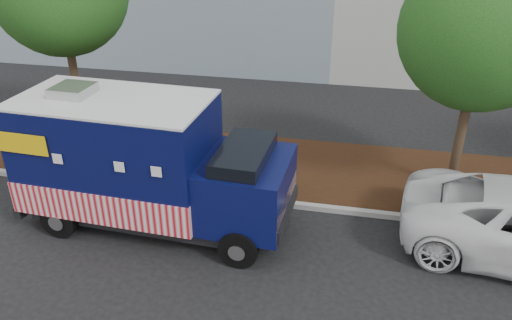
# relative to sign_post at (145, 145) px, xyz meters

# --- Properties ---
(ground) EXTENTS (120.00, 120.00, 0.00)m
(ground) POSITION_rel_sign_post_xyz_m (2.58, -1.95, -1.20)
(ground) COLOR black
(ground) RESTS_ON ground
(curb) EXTENTS (120.00, 0.18, 0.15)m
(curb) POSITION_rel_sign_post_xyz_m (2.58, -0.55, -1.12)
(curb) COLOR #9E9E99
(curb) RESTS_ON ground
(mulch_strip) EXTENTS (120.00, 4.00, 0.15)m
(mulch_strip) POSITION_rel_sign_post_xyz_m (2.58, 1.55, -1.12)
(mulch_strip) COLOR black
(mulch_strip) RESTS_ON ground
(tree_c) EXTENTS (4.09, 4.09, 6.68)m
(tree_c) POSITION_rel_sign_post_xyz_m (8.71, 1.22, 3.42)
(tree_c) COLOR #38281C
(tree_c) RESTS_ON ground
(sign_post) EXTENTS (0.06, 0.06, 2.40)m
(sign_post) POSITION_rel_sign_post_xyz_m (0.00, 0.00, 0.00)
(sign_post) COLOR #473828
(sign_post) RESTS_ON ground
(food_truck) EXTENTS (6.87, 2.86, 3.56)m
(food_truck) POSITION_rel_sign_post_xyz_m (0.81, -1.97, 0.41)
(food_truck) COLOR black
(food_truck) RESTS_ON ground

